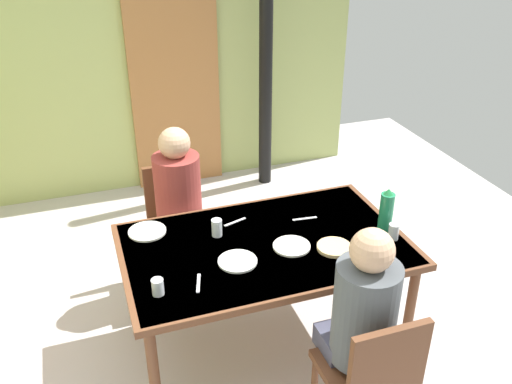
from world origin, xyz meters
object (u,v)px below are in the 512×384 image
Objects in this scene: chair_far_diner at (177,220)px; person_far_diner at (178,192)px; person_near_diner at (363,309)px; chair_near_diner at (372,375)px; water_bottle_green_near at (386,211)px; dining_table at (265,253)px.

person_far_diner is (-0.00, -0.14, 0.28)m from chair_far_diner.
person_near_diner is at bearing 112.19° from person_far_diner.
chair_near_diner is 1.13× the size of person_near_diner.
person_near_diner is at bearing 110.39° from chair_far_diner.
water_bottle_green_near is at bearing 52.34° from person_near_diner.
person_near_diner reaches higher than dining_table.
water_bottle_green_near is (1.04, -0.79, 0.10)m from person_far_diner.
water_bottle_green_near reaches higher than dining_table.
water_bottle_green_near is at bearing -6.99° from dining_table.
chair_near_diner is 1.77m from chair_far_diner.
chair_near_diner is at bearing 108.85° from chair_far_diner.
chair_far_diner is at bearing -90.00° from person_far_diner.
person_far_diner is 1.31m from water_bottle_green_near.
person_far_diner is (-0.57, 1.40, 0.00)m from person_near_diner.
chair_near_diner is 1.00× the size of chair_far_diner.
dining_table is at bearing 105.52° from chair_near_diner.
chair_near_diner is 0.97m from water_bottle_green_near.
dining_table is at bearing 108.36° from person_near_diner.
dining_table is 2.06× the size of person_far_diner.
dining_table is 1.82× the size of chair_near_diner.
chair_far_diner is at bearing 110.39° from person_near_diner.
chair_near_diner is at bearing -90.00° from person_near_diner.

